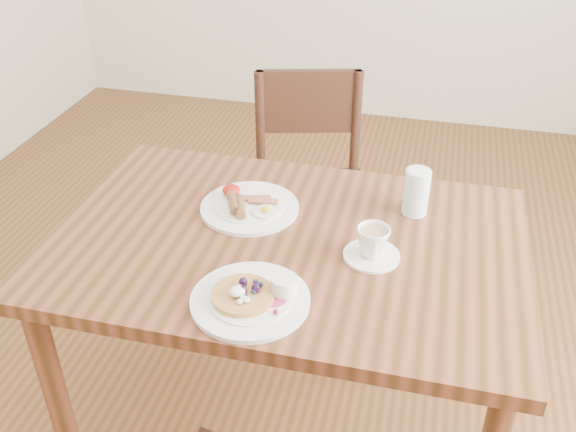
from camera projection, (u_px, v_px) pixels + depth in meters
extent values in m
plane|color=#573418|center=(288.00, 430.00, 2.05)|extent=(5.00, 5.00, 0.00)
cube|color=brown|center=(288.00, 245.00, 1.66)|extent=(1.20, 0.80, 0.04)
cylinder|color=brown|center=(59.00, 405.00, 1.69)|extent=(0.06, 0.06, 0.71)
cylinder|color=brown|center=(479.00, 304.00, 2.03)|extent=(0.06, 0.06, 0.71)
cylinder|color=brown|center=(162.00, 255.00, 2.25)|extent=(0.06, 0.06, 0.71)
cube|color=#3A2015|center=(309.00, 200.00, 2.37)|extent=(0.51, 0.51, 0.04)
cylinder|color=#3A2015|center=(261.00, 281.00, 2.35)|extent=(0.04, 0.04, 0.43)
cylinder|color=#3A2015|center=(359.00, 280.00, 2.35)|extent=(0.04, 0.04, 0.43)
cylinder|color=#3A2015|center=(263.00, 226.00, 2.65)|extent=(0.04, 0.04, 0.43)
cylinder|color=#3A2015|center=(350.00, 225.00, 2.65)|extent=(0.04, 0.04, 0.43)
cylinder|color=#3A2015|center=(356.00, 126.00, 2.41)|extent=(0.04, 0.04, 0.43)
cylinder|color=#3A2015|center=(260.00, 127.00, 2.40)|extent=(0.04, 0.04, 0.43)
cube|color=#3A2015|center=(308.00, 102.00, 2.36)|extent=(0.37, 0.13, 0.24)
cylinder|color=white|center=(250.00, 300.00, 1.43)|extent=(0.27, 0.27, 0.01)
cylinder|color=white|center=(250.00, 298.00, 1.43)|extent=(0.19, 0.19, 0.01)
cylinder|color=#B22D59|center=(273.00, 297.00, 1.43)|extent=(0.07, 0.07, 0.00)
cylinder|color=#C68C47|center=(243.00, 295.00, 1.42)|extent=(0.14, 0.14, 0.01)
ellipsoid|color=white|center=(240.00, 290.00, 1.41)|extent=(0.03, 0.03, 0.02)
ellipsoid|color=white|center=(243.00, 300.00, 1.39)|extent=(0.02, 0.02, 0.01)
cylinder|color=white|center=(284.00, 285.00, 1.43)|extent=(0.06, 0.06, 0.04)
cylinder|color=#591E07|center=(284.00, 279.00, 1.42)|extent=(0.05, 0.05, 0.00)
sphere|color=black|center=(258.00, 288.00, 1.42)|extent=(0.02, 0.02, 0.02)
sphere|color=#1E234C|center=(260.00, 284.00, 1.44)|extent=(0.01, 0.01, 0.01)
sphere|color=#1E234C|center=(256.00, 278.00, 1.46)|extent=(0.01, 0.01, 0.01)
sphere|color=#B21938|center=(247.00, 281.00, 1.44)|extent=(0.02, 0.02, 0.02)
sphere|color=black|center=(239.00, 282.00, 1.44)|extent=(0.02, 0.02, 0.02)
sphere|color=#1E234C|center=(233.00, 289.00, 1.43)|extent=(0.01, 0.01, 0.01)
sphere|color=black|center=(242.00, 290.00, 1.41)|extent=(0.02, 0.02, 0.02)
sphere|color=#1E234C|center=(247.00, 296.00, 1.41)|extent=(0.01, 0.01, 0.01)
sphere|color=#1E234C|center=(258.00, 296.00, 1.40)|extent=(0.01, 0.01, 0.01)
sphere|color=#1E234C|center=(274.00, 313.00, 1.38)|extent=(0.01, 0.01, 0.01)
sphere|color=#B21938|center=(284.00, 303.00, 1.40)|extent=(0.01, 0.01, 0.01)
cylinder|color=white|center=(250.00, 208.00, 1.76)|extent=(0.27, 0.27, 0.01)
cylinder|color=white|center=(250.00, 205.00, 1.75)|extent=(0.19, 0.19, 0.01)
cylinder|color=brown|center=(233.00, 202.00, 1.74)|extent=(0.06, 0.10, 0.03)
cylinder|color=brown|center=(240.00, 206.00, 1.72)|extent=(0.06, 0.10, 0.03)
cube|color=maroon|center=(256.00, 198.00, 1.77)|extent=(0.08, 0.04, 0.01)
cube|color=maroon|center=(263.00, 201.00, 1.75)|extent=(0.08, 0.03, 0.01)
cylinder|color=white|center=(266.00, 212.00, 1.72)|extent=(0.07, 0.07, 0.00)
ellipsoid|color=yellow|center=(266.00, 209.00, 1.71)|extent=(0.03, 0.03, 0.01)
ellipsoid|color=#A5190F|center=(231.00, 190.00, 1.79)|extent=(0.05, 0.05, 0.03)
cylinder|color=white|center=(371.00, 256.00, 1.58)|extent=(0.14, 0.14, 0.01)
imported|color=white|center=(373.00, 242.00, 1.55)|extent=(0.10, 0.10, 0.08)
cylinder|color=tan|center=(373.00, 233.00, 1.54)|extent=(0.07, 0.07, 0.00)
cylinder|color=silver|center=(416.00, 192.00, 1.72)|extent=(0.07, 0.07, 0.13)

